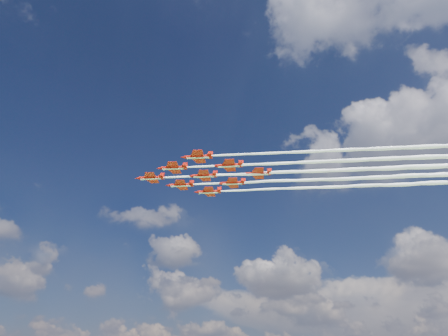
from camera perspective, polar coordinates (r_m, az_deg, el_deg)
The scene contains 9 objects.
jet_lead at distance 146.54m, azimuth 10.26°, elevation -0.46°, with size 93.14×60.19×2.52m.
jet_row2_port at distance 141.67m, azimuth 14.11°, elevation 0.90°, with size 93.14×60.19×2.52m.
jet_row2_starb at distance 153.76m, azimuth 13.47°, elevation -1.43°, with size 93.14×60.19×2.52m.
jet_row3_port at distance 137.58m, azimuth 18.21°, elevation 2.35°, with size 93.14×60.19×2.52m.
jet_row3_centre at distance 149.38m, azimuth 17.22°, elevation -0.16°, with size 93.14×60.19×2.52m.
jet_row3_starb at distance 161.46m, azimuth 16.38°, elevation -2.31°, with size 93.14×60.19×2.52m.
jet_row4_port at distance 145.75m, azimuth 21.18°, elevation 1.18°, with size 93.14×60.19×2.52m.
jet_row4_starb at distance 157.52m, azimuth 20.02°, elevation -1.12°, with size 93.14×60.19×2.52m.
jet_tail at distance 154.32m, azimuth 23.83°, elevation 0.12°, with size 93.14×60.19×2.52m.
Camera 1 is at (84.87, -95.85, 15.02)m, focal length 35.00 mm.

